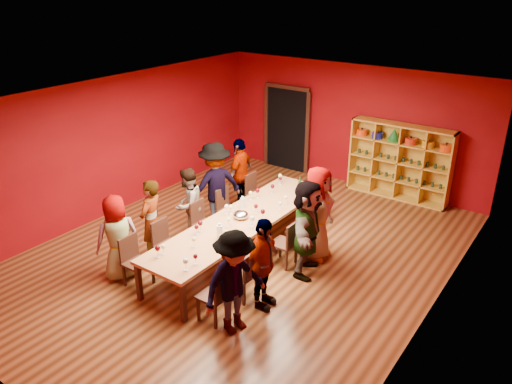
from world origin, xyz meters
TOP-DOWN VIEW (x-y plane):
  - room_shell at (0.00, 0.00)m, footprint 7.10×9.10m
  - tasting_table at (0.00, 0.00)m, footprint 1.10×4.50m
  - doorway at (-1.80, 4.43)m, footprint 1.40×0.17m
  - shelving_unit at (1.40, 4.32)m, footprint 2.40×0.40m
  - chair_person_left_0 at (-0.91, -1.88)m, footprint 0.42×0.42m
  - person_left_0 at (-1.28, -1.88)m, footprint 0.69×0.86m
  - chair_person_left_1 at (-0.91, -1.14)m, footprint 0.42×0.42m
  - person_left_1 at (-1.22, -1.14)m, footprint 0.57×0.68m
  - chair_person_left_2 at (-0.91, -0.13)m, footprint 0.42×0.42m
  - person_left_2 at (-1.26, -0.13)m, footprint 0.51×0.78m
  - chair_person_left_3 at (-0.91, 0.65)m, footprint 0.42×0.42m
  - person_left_3 at (-1.20, 0.65)m, footprint 0.92×1.28m
  - chair_person_left_4 at (-0.91, 1.67)m, footprint 0.42×0.42m
  - person_left_4 at (-1.31, 1.67)m, footprint 0.58×1.02m
  - chair_person_right_0 at (0.91, -1.85)m, footprint 0.42×0.42m
  - person_right_0 at (1.25, -1.85)m, footprint 0.69×1.15m
  - chair_person_right_1 at (0.91, -1.14)m, footprint 0.42×0.42m
  - person_right_1 at (1.25, -1.14)m, footprint 0.52×0.96m
  - chair_person_right_2 at (0.91, 0.13)m, footprint 0.42×0.42m
  - person_right_2 at (1.30, 0.13)m, footprint 0.90×1.71m
  - chair_person_right_3 at (0.91, 0.72)m, footprint 0.42×0.42m
  - person_right_3 at (1.18, 0.72)m, footprint 0.53×0.91m
  - wine_glass_0 at (-0.27, -1.78)m, footprint 0.08×0.08m
  - wine_glass_1 at (0.35, 1.85)m, footprint 0.08×0.08m
  - wine_glass_2 at (0.36, -1.93)m, footprint 0.09×0.09m
  - wine_glass_3 at (0.34, -0.16)m, footprint 0.09×0.09m
  - wine_glass_4 at (-0.19, 1.29)m, footprint 0.08×0.08m
  - wine_glass_5 at (-0.38, 1.87)m, footprint 0.08×0.08m
  - wine_glass_6 at (0.30, -1.00)m, footprint 0.08×0.08m
  - wine_glass_7 at (-0.30, -0.84)m, footprint 0.09×0.09m
  - wine_glass_8 at (0.30, 1.02)m, footprint 0.07×0.07m
  - wine_glass_9 at (-0.38, 0.77)m, footprint 0.08×0.08m
  - wine_glass_10 at (-0.02, -1.32)m, footprint 0.08×0.08m
  - wine_glass_11 at (-0.36, -0.02)m, footprint 0.08×0.08m
  - wine_glass_12 at (0.28, -0.85)m, footprint 0.08×0.08m
  - wine_glass_13 at (0.30, 1.73)m, footprint 0.08×0.08m
  - wine_glass_14 at (0.34, 0.17)m, footprint 0.09×0.09m
  - wine_glass_15 at (0.37, 0.71)m, footprint 0.07×0.07m
  - wine_glass_16 at (0.36, -1.71)m, footprint 0.07×0.07m
  - wine_glass_17 at (-0.31, 0.03)m, footprint 0.07×0.07m
  - wine_glass_18 at (-0.01, -0.41)m, footprint 0.07×0.07m
  - wine_glass_19 at (0.08, 0.32)m, footprint 0.08×0.08m
  - wine_glass_20 at (-0.30, 0.92)m, footprint 0.09×0.09m
  - wine_glass_21 at (-0.27, -1.90)m, footprint 0.09×0.09m
  - wine_glass_22 at (-0.28, -0.97)m, footprint 0.08×0.08m
  - wine_glass_23 at (-0.32, 1.80)m, footprint 0.07×0.07m
  - spittoon_bowl at (-0.03, -0.01)m, footprint 0.29×0.29m
  - carafe_a at (-0.29, 0.39)m, footprint 0.11×0.11m
  - carafe_b at (0.12, -0.81)m, footprint 0.12×0.12m
  - wine_bottle at (0.17, 1.78)m, footprint 0.09×0.09m

SIDE VIEW (x-z plane):
  - chair_person_left_0 at x=-0.91m, z-range 0.05..0.94m
  - chair_person_left_1 at x=-0.91m, z-range 0.05..0.94m
  - chair_person_left_2 at x=-0.91m, z-range 0.05..0.94m
  - chair_person_left_3 at x=-0.91m, z-range 0.05..0.94m
  - chair_person_left_4 at x=-0.91m, z-range 0.05..0.94m
  - chair_person_right_0 at x=0.91m, z-range 0.05..0.94m
  - chair_person_right_1 at x=0.91m, z-range 0.05..0.94m
  - chair_person_right_2 at x=0.91m, z-range 0.05..0.94m
  - chair_person_right_3 at x=0.91m, z-range 0.05..0.94m
  - tasting_table at x=0.00m, z-range 0.32..1.07m
  - person_left_2 at x=-1.26m, z-range 0.00..1.50m
  - person_left_0 at x=-1.28m, z-range 0.00..1.56m
  - person_right_1 at x=1.25m, z-range 0.00..1.56m
  - person_left_1 at x=-1.22m, z-range 0.00..1.61m
  - spittoon_bowl at x=-0.03m, z-range 0.74..0.90m
  - person_left_4 at x=-1.31m, z-range 0.00..1.64m
  - person_right_0 at x=1.25m, z-range 0.00..1.66m
  - carafe_a at x=-0.29m, z-range 0.74..0.97m
  - wine_bottle at x=0.17m, z-range 0.72..1.00m
  - carafe_b at x=0.12m, z-range 0.74..1.01m
  - wine_glass_8 at x=0.30m, z-range 0.79..0.96m
  - wine_glass_15 at x=0.37m, z-range 0.79..0.97m
  - wine_glass_23 at x=-0.32m, z-range 0.79..0.97m
  - wine_glass_17 at x=-0.31m, z-range 0.79..0.97m
  - wine_glass_18 at x=-0.01m, z-range 0.79..0.98m
  - wine_glass_16 at x=0.36m, z-range 0.79..0.98m
  - wine_glass_0 at x=-0.27m, z-range 0.79..0.98m
  - person_right_2 at x=1.30m, z-range 0.00..1.77m
  - wine_glass_9 at x=-0.38m, z-range 0.79..0.98m
  - wine_glass_1 at x=0.35m, z-range 0.79..0.98m
  - wine_glass_10 at x=-0.02m, z-range 0.79..0.98m
  - wine_glass_22 at x=-0.28m, z-range 0.79..0.99m
  - wine_glass_19 at x=0.08m, z-range 0.80..1.00m
  - wine_glass_11 at x=-0.36m, z-range 0.80..1.00m
  - wine_glass_6 at x=0.30m, z-range 0.80..1.00m
  - wine_glass_13 at x=0.30m, z-range 0.80..1.00m
  - wine_glass_12 at x=0.28m, z-range 0.80..1.00m
  - wine_glass_4 at x=-0.19m, z-range 0.80..1.01m
  - person_right_3 at x=1.18m, z-range 0.00..1.81m
  - wine_glass_5 at x=-0.38m, z-range 0.80..1.01m
  - wine_glass_21 at x=-0.27m, z-range 0.80..1.02m
  - wine_glass_7 at x=-0.30m, z-range 0.80..1.02m
  - wine_glass_2 at x=0.36m, z-range 0.80..1.02m
  - wine_glass_20 at x=-0.30m, z-range 0.80..1.02m
  - wine_glass_3 at x=0.34m, z-range 0.80..1.02m
  - wine_glass_14 at x=0.34m, z-range 0.80..1.02m
  - person_left_3 at x=-1.20m, z-range 0.00..1.83m
  - shelving_unit at x=1.40m, z-range 0.08..1.88m
  - doorway at x=-1.80m, z-range -0.03..2.27m
  - room_shell at x=0.00m, z-range -0.02..3.02m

